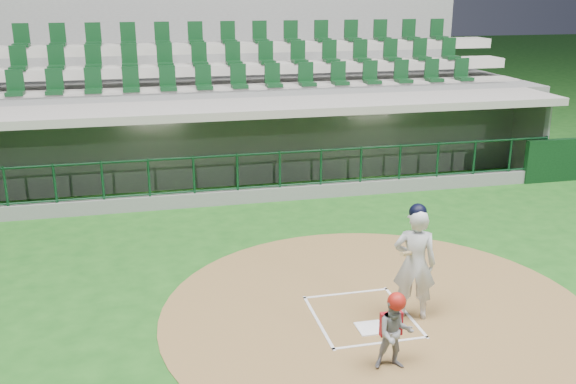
# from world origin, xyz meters

# --- Properties ---
(ground) EXTENTS (120.00, 120.00, 0.00)m
(ground) POSITION_xyz_m (0.00, 0.00, 0.00)
(ground) COLOR #184D16
(ground) RESTS_ON ground
(dirt_circle) EXTENTS (7.20, 7.20, 0.01)m
(dirt_circle) POSITION_xyz_m (0.30, -0.20, 0.01)
(dirt_circle) COLOR brown
(dirt_circle) RESTS_ON ground
(home_plate) EXTENTS (0.43, 0.43, 0.02)m
(home_plate) POSITION_xyz_m (0.00, -0.70, 0.02)
(home_plate) COLOR white
(home_plate) RESTS_ON dirt_circle
(batter_box_chalk) EXTENTS (1.55, 1.80, 0.01)m
(batter_box_chalk) POSITION_xyz_m (0.00, -0.30, 0.02)
(batter_box_chalk) COLOR silver
(batter_box_chalk) RESTS_ON ground
(dugout_structure) EXTENTS (16.40, 3.70, 3.00)m
(dugout_structure) POSITION_xyz_m (0.14, 7.83, 0.96)
(dugout_structure) COLOR slate
(dugout_structure) RESTS_ON ground
(seating_deck) EXTENTS (17.00, 6.72, 5.15)m
(seating_deck) POSITION_xyz_m (0.00, 10.91, 1.42)
(seating_deck) COLOR slate
(seating_deck) RESTS_ON ground
(batter) EXTENTS (0.94, 0.98, 1.94)m
(batter) POSITION_xyz_m (0.79, -0.47, 0.98)
(batter) COLOR silver
(batter) RESTS_ON dirt_circle
(catcher) EXTENTS (0.58, 0.49, 1.16)m
(catcher) POSITION_xyz_m (-0.07, -1.79, 0.59)
(catcher) COLOR gray
(catcher) RESTS_ON dirt_circle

